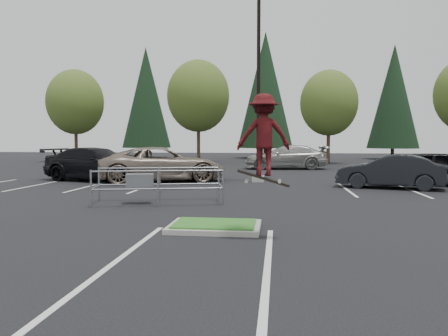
# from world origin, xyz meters

# --- Properties ---
(ground) EXTENTS (120.00, 120.00, 0.00)m
(ground) POSITION_xyz_m (0.00, 0.00, 0.00)
(ground) COLOR black
(ground) RESTS_ON ground
(grass_median) EXTENTS (2.20, 1.60, 0.16)m
(grass_median) POSITION_xyz_m (0.00, 0.00, 0.08)
(grass_median) COLOR #9F9D94
(grass_median) RESTS_ON ground
(stall_lines) EXTENTS (22.62, 17.60, 0.01)m
(stall_lines) POSITION_xyz_m (-1.35, 6.02, 0.00)
(stall_lines) COLOR silver
(stall_lines) RESTS_ON ground
(light_pole) EXTENTS (0.70, 0.60, 10.12)m
(light_pole) POSITION_xyz_m (0.50, 12.00, 4.56)
(light_pole) COLOR #9F9D94
(light_pole) RESTS_ON ground
(decid_a) EXTENTS (5.44, 5.44, 8.91)m
(decid_a) POSITION_xyz_m (-18.01, 30.03, 5.58)
(decid_a) COLOR #38281C
(decid_a) RESTS_ON ground
(decid_b) EXTENTS (5.89, 5.89, 9.64)m
(decid_b) POSITION_xyz_m (-6.01, 30.53, 6.04)
(decid_b) COLOR #38281C
(decid_b) RESTS_ON ground
(decid_c) EXTENTS (5.12, 5.12, 8.38)m
(decid_c) POSITION_xyz_m (5.99, 29.83, 5.25)
(decid_c) COLOR #38281C
(decid_c) RESTS_ON ground
(conif_a) EXTENTS (5.72, 5.72, 13.00)m
(conif_a) POSITION_xyz_m (-14.00, 40.00, 7.10)
(conif_a) COLOR #38281C
(conif_a) RESTS_ON ground
(conif_b) EXTENTS (6.38, 6.38, 14.50)m
(conif_b) POSITION_xyz_m (0.00, 40.50, 7.85)
(conif_b) COLOR #38281C
(conif_b) RESTS_ON ground
(conif_c) EXTENTS (5.50, 5.50, 12.50)m
(conif_c) POSITION_xyz_m (14.00, 39.50, 6.85)
(conif_c) COLOR #38281C
(conif_c) RESTS_ON ground
(cart_corral) EXTENTS (4.52, 2.50, 1.22)m
(cart_corral) POSITION_xyz_m (-2.97, 3.89, 0.76)
(cart_corral) COLOR gray
(cart_corral) RESTS_ON ground
(skateboarder) EXTENTS (1.24, 0.86, 1.99)m
(skateboarder) POSITION_xyz_m (1.20, -1.00, 2.26)
(skateboarder) COLOR black
(skateboarder) RESTS_ON ground
(car_l_tan) EXTENTS (7.10, 5.16, 1.80)m
(car_l_tan) POSITION_xyz_m (-4.51, 11.50, 0.90)
(car_l_tan) COLOR gray
(car_l_tan) RESTS_ON ground
(car_l_black) EXTENTS (6.48, 4.11, 1.75)m
(car_l_black) POSITION_xyz_m (-8.00, 11.50, 0.87)
(car_l_black) COLOR black
(car_l_black) RESTS_ON ground
(car_r_charc) EXTENTS (4.86, 2.85, 1.52)m
(car_r_charc) POSITION_xyz_m (6.50, 9.76, 0.76)
(car_r_charc) COLOR black
(car_r_charc) RESTS_ON ground
(car_r_black) EXTENTS (5.01, 2.52, 1.64)m
(car_r_black) POSITION_xyz_m (8.31, 11.50, 0.82)
(car_r_black) COLOR black
(car_r_black) RESTS_ON ground
(car_far_silver) EXTENTS (6.26, 3.10, 1.75)m
(car_far_silver) POSITION_xyz_m (2.13, 22.00, 0.87)
(car_far_silver) COLOR #9B9A96
(car_far_silver) RESTS_ON ground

